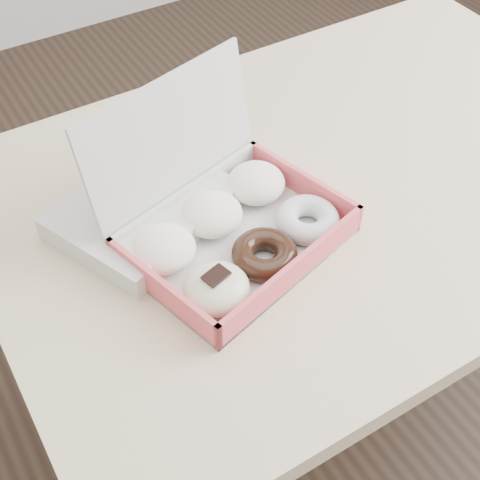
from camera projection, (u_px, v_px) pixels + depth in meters
ground at (304, 395)px, 1.69m from camera, size 4.00×4.00×0.00m
table at (330, 204)px, 1.20m from camera, size 1.20×0.80×0.75m
donut_box at (227, 225)px, 1.01m from camera, size 0.37×0.35×0.23m
newspapers at (144, 210)px, 1.05m from camera, size 0.32×0.29×0.04m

